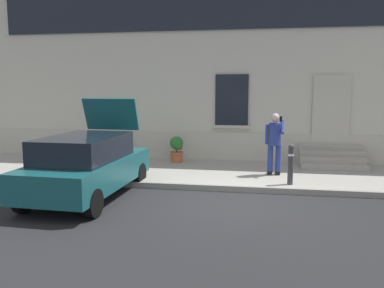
% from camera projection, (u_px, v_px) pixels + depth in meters
% --- Properties ---
extents(ground_plane, '(80.00, 80.00, 0.00)m').
position_uv_depth(ground_plane, '(230.00, 202.00, 9.26)').
color(ground_plane, '#232326').
extents(sidewalk, '(24.00, 3.60, 0.15)m').
position_uv_depth(sidewalk, '(238.00, 173.00, 11.98)').
color(sidewalk, '#99968E').
rests_on(sidewalk, ground).
extents(curb_edge, '(24.00, 0.12, 0.15)m').
position_uv_depth(curb_edge, '(233.00, 189.00, 10.16)').
color(curb_edge, gray).
rests_on(curb_edge, ground).
extents(building_facade, '(24.00, 1.52, 7.50)m').
position_uv_depth(building_facade, '(244.00, 55.00, 13.89)').
color(building_facade, beige).
rests_on(building_facade, ground).
extents(entrance_stoop, '(1.96, 1.28, 0.64)m').
position_uv_depth(entrance_stoop, '(331.00, 158.00, 12.73)').
color(entrance_stoop, '#9E998E').
rests_on(entrance_stoop, sidewalk).
extents(hatchback_car_teal, '(1.91, 4.12, 2.34)m').
position_uv_depth(hatchback_car_teal, '(87.00, 165.00, 9.54)').
color(hatchback_car_teal, '#165156').
rests_on(hatchback_car_teal, ground).
extents(bollard_near_person, '(0.15, 0.15, 1.04)m').
position_uv_depth(bollard_near_person, '(291.00, 163.00, 10.23)').
color(bollard_near_person, '#333338').
rests_on(bollard_near_person, sidewalk).
extents(person_on_phone, '(0.51, 0.47, 1.75)m').
position_uv_depth(person_on_phone, '(275.00, 140.00, 11.30)').
color(person_on_phone, navy).
rests_on(person_on_phone, sidewalk).
extents(planter_charcoal, '(0.44, 0.44, 0.86)m').
position_uv_depth(planter_charcoal, '(108.00, 146.00, 13.83)').
color(planter_charcoal, '#2D2D30').
rests_on(planter_charcoal, sidewalk).
extents(planter_terracotta, '(0.44, 0.44, 0.86)m').
position_uv_depth(planter_terracotta, '(177.00, 149.00, 13.34)').
color(planter_terracotta, '#B25B38').
rests_on(planter_terracotta, sidewalk).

